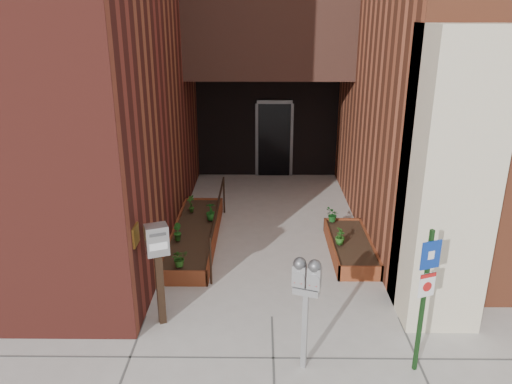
{
  "coord_description": "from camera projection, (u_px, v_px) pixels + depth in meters",
  "views": [
    {
      "loc": [
        -0.18,
        -6.73,
        4.55
      ],
      "look_at": [
        -0.27,
        1.8,
        1.44
      ],
      "focal_mm": 35.0,
      "sensor_mm": 36.0,
      "label": 1
    }
  ],
  "objects": [
    {
      "name": "shrub_right_c",
      "position": [
        332.0,
        215.0,
        10.62
      ],
      "size": [
        0.38,
        0.38,
        0.31
      ],
      "primitive_type": "imported",
      "rotation": [
        0.0,
        0.0,
        4.17
      ],
      "color": "#164E19",
      "rests_on": "planter_right"
    },
    {
      "name": "shrub_left_a",
      "position": [
        180.0,
        258.0,
        8.77
      ],
      "size": [
        0.38,
        0.38,
        0.32
      ],
      "primitive_type": "imported",
      "rotation": [
        0.0,
        0.0,
        0.44
      ],
      "color": "#265819",
      "rests_on": "planter_left"
    },
    {
      "name": "handrail",
      "position": [
        218.0,
        210.0,
        10.12
      ],
      "size": [
        0.04,
        3.34,
        0.9
      ],
      "color": "black",
      "rests_on": "ground"
    },
    {
      "name": "sign_post",
      "position": [
        426.0,
        288.0,
        6.29
      ],
      "size": [
        0.27,
        0.12,
        2.06
      ],
      "color": "#133413",
      "rests_on": "ground"
    },
    {
      "name": "shrub_right_b",
      "position": [
        340.0,
        238.0,
        9.56
      ],
      "size": [
        0.18,
        0.18,
        0.31
      ],
      "primitive_type": "imported",
      "rotation": [
        0.0,
        0.0,
        3.0
      ],
      "color": "#23631C",
      "rests_on": "planter_right"
    },
    {
      "name": "shrub_left_d",
      "position": [
        191.0,
        204.0,
        11.12
      ],
      "size": [
        0.29,
        0.29,
        0.39
      ],
      "primitive_type": "imported",
      "rotation": [
        0.0,
        0.0,
        5.44
      ],
      "color": "#234F16",
      "rests_on": "planter_left"
    },
    {
      "name": "payment_dropbox",
      "position": [
        158.0,
        254.0,
        7.34
      ],
      "size": [
        0.39,
        0.34,
        1.64
      ],
      "color": "black",
      "rests_on": "ground"
    },
    {
      "name": "parking_meter",
      "position": [
        306.0,
        285.0,
        6.35
      ],
      "size": [
        0.38,
        0.24,
        1.64
      ],
      "color": "#9B9A9D",
      "rests_on": "ground"
    },
    {
      "name": "shrub_left_b",
      "position": [
        177.0,
        232.0,
        9.77
      ],
      "size": [
        0.26,
        0.26,
        0.34
      ],
      "primitive_type": "imported",
      "rotation": [
        0.0,
        0.0,
        2.14
      ],
      "color": "#1F5819",
      "rests_on": "planter_left"
    },
    {
      "name": "planter_right",
      "position": [
        350.0,
        247.0,
        9.88
      ],
      "size": [
        0.8,
        2.2,
        0.3
      ],
      "color": "maroon",
      "rests_on": "ground"
    },
    {
      "name": "shrub_right_a",
      "position": [
        340.0,
        236.0,
        9.6
      ],
      "size": [
        0.21,
        0.21,
        0.34
      ],
      "primitive_type": "imported",
      "rotation": [
        0.0,
        0.0,
        1.44
      ],
      "color": "#234F16",
      "rests_on": "planter_right"
    },
    {
      "name": "shrub_left_c",
      "position": [
        211.0,
        211.0,
        10.7
      ],
      "size": [
        0.26,
        0.26,
        0.39
      ],
      "primitive_type": "imported",
      "rotation": [
        0.0,
        0.0,
        3.32
      ],
      "color": "#185418",
      "rests_on": "planter_left"
    },
    {
      "name": "planter_left",
      "position": [
        195.0,
        236.0,
        10.38
      ],
      "size": [
        0.9,
        3.6,
        0.3
      ],
      "color": "maroon",
      "rests_on": "ground"
    },
    {
      "name": "ground",
      "position": [
        272.0,
        317.0,
        7.88
      ],
      "size": [
        80.0,
        80.0,
        0.0
      ],
      "primitive_type": "plane",
      "color": "#9E9991",
      "rests_on": "ground"
    }
  ]
}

